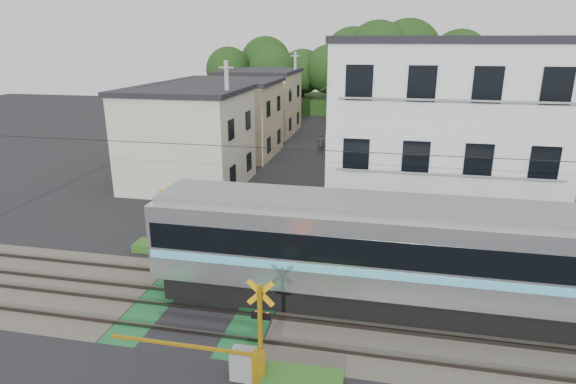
% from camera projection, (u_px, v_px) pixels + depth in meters
% --- Properties ---
extents(ground, '(120.00, 120.00, 0.00)m').
position_uv_depth(ground, '(207.00, 303.00, 17.49)').
color(ground, black).
extents(track_bed, '(120.00, 120.00, 0.14)m').
position_uv_depth(track_bed, '(207.00, 302.00, 17.48)').
color(track_bed, '#47423A').
rests_on(track_bed, ground).
extents(crossing_signal_near, '(4.74, 0.65, 3.09)m').
position_uv_depth(crossing_signal_near, '(246.00, 358.00, 13.36)').
color(crossing_signal_near, '#EBA80C').
rests_on(crossing_signal_near, ground).
extents(crossing_signal_far, '(4.74, 0.65, 3.09)m').
position_uv_depth(crossing_signal_far, '(181.00, 240.00, 21.19)').
color(crossing_signal_far, '#EBA80C').
rests_on(crossing_signal_far, ground).
extents(apartment_block, '(10.20, 8.36, 9.30)m').
position_uv_depth(apartment_block, '(439.00, 137.00, 23.27)').
color(apartment_block, white).
rests_on(apartment_block, ground).
extents(houses_row, '(22.07, 31.35, 6.80)m').
position_uv_depth(houses_row, '(319.00, 113.00, 40.63)').
color(houses_row, beige).
rests_on(houses_row, ground).
extents(tree_hill, '(40.00, 12.46, 11.73)m').
position_uv_depth(tree_hill, '(354.00, 70.00, 61.12)').
color(tree_hill, '#1B3812').
rests_on(tree_hill, ground).
extents(catenary, '(60.00, 5.04, 7.00)m').
position_uv_depth(catenary, '(380.00, 220.00, 15.23)').
color(catenary, '#2D2D33').
rests_on(catenary, ground).
extents(utility_poles, '(7.90, 42.00, 8.00)m').
position_uv_depth(utility_poles, '(298.00, 107.00, 37.92)').
color(utility_poles, '#A5A5A0').
rests_on(utility_poles, ground).
extents(pedestrian, '(0.75, 0.62, 1.75)m').
position_uv_depth(pedestrian, '(320.00, 143.00, 40.07)').
color(pedestrian, '#24272D').
rests_on(pedestrian, ground).
extents(weed_patches, '(10.25, 8.80, 0.40)m').
position_uv_depth(weed_patches, '(253.00, 305.00, 17.01)').
color(weed_patches, '#2D5E1E').
rests_on(weed_patches, ground).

